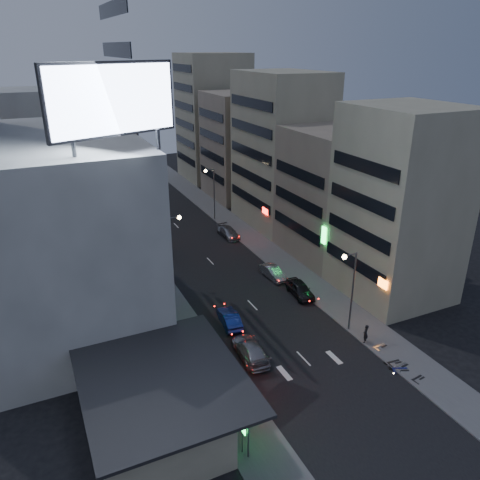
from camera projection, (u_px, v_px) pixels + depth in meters
ground at (330, 387)px, 37.26m from camera, size 180.00×180.00×0.00m
sidewalk_left at (140, 260)px, 59.24m from camera, size 4.00×120.00×0.12m
sidewalk_right at (253, 239)px, 65.48m from camera, size 4.00×120.00×0.12m
food_court at (151, 403)px, 32.76m from camera, size 11.00×13.00×3.88m
white_building at (63, 231)px, 43.93m from camera, size 14.00×24.00×18.00m
shophouse_near at (399, 205)px, 48.07m from camera, size 10.00×11.00×20.00m
shophouse_mid at (335, 194)px, 58.66m from camera, size 11.00×12.00×16.00m
shophouse_far at (281, 151)px, 68.20m from camera, size 10.00×14.00×22.00m
far_left_a at (55, 164)px, 65.06m from camera, size 11.00×10.00×20.00m
far_left_b at (47, 162)px, 76.70m from camera, size 12.00×10.00×15.00m
far_right_a at (241, 146)px, 81.72m from camera, size 11.00×12.00×18.00m
far_right_b at (213, 118)px, 92.48m from camera, size 12.00×12.00×24.00m
billboard at (113, 100)px, 32.24m from camera, size 9.52×3.75×6.20m
street_lamp_right_near at (350, 281)px, 42.53m from camera, size 1.60×0.44×8.02m
street_lamp_left at (173, 241)px, 51.32m from camera, size 1.60×0.44×8.02m
street_lamp_right_far at (212, 187)px, 71.00m from camera, size 1.60×0.44×8.02m
parked_car_right_near at (300, 289)px, 50.62m from camera, size 2.27×4.72×1.56m
parked_car_right_mid at (273, 272)px, 54.57m from camera, size 1.72×4.27×1.38m
parked_car_left at (154, 245)px, 61.62m from camera, size 3.46×6.24×1.65m
parked_car_right_far at (228, 232)px, 66.28m from camera, size 2.10×4.85×1.39m
road_car_blue at (229, 318)px, 45.27m from camera, size 2.08×4.54×1.44m
road_car_silver at (250, 350)px, 40.53m from camera, size 2.63×5.49×1.54m
person at (366, 334)px, 42.37m from camera, size 0.77×0.73×1.77m
scooter_black_a at (421, 369)px, 38.25m from camera, size 0.80×1.77×1.05m
scooter_silver_a at (404, 356)px, 39.80m from camera, size 0.86×2.03×1.21m
scooter_blue at (408, 362)px, 39.10m from camera, size 1.32×1.98×1.15m
scooter_black_b at (399, 354)px, 40.13m from camera, size 0.75×1.82×1.08m
scooter_silver_b at (384, 338)px, 42.32m from camera, size 0.76×1.89×1.13m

